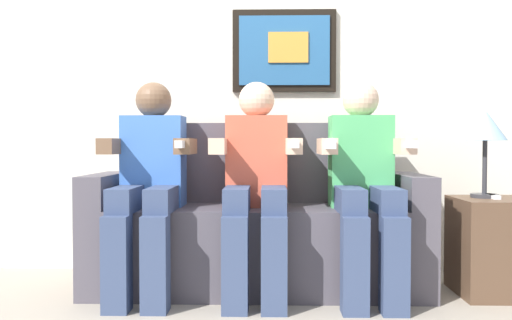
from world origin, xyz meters
The scene contains 9 objects.
ground_plane centered at (0.00, 0.00, 0.00)m, with size 5.44×5.44×0.00m, color #9E9384.
back_wall_assembly centered at (0.00, 0.76, 1.30)m, with size 4.18×0.10×2.60m.
couch centered at (0.00, 0.33, 0.31)m, with size 1.78×0.58×0.90m.
person_on_left centered at (-0.55, 0.16, 0.61)m, with size 0.46×0.56×1.11m.
person_in_middle centered at (0.00, 0.16, 0.61)m, with size 0.46×0.56×1.11m.
person_on_right centered at (0.55, 0.16, 0.61)m, with size 0.46×0.56×1.11m.
side_table_right centered at (1.24, 0.22, 0.25)m, with size 0.40×0.40×0.50m.
table_lamp centered at (1.20, 0.26, 0.86)m, with size 0.22×0.22×0.46m.
spare_remote_on_table centered at (1.22, 0.22, 0.51)m, with size 0.04×0.13×0.02m, color white.
Camera 1 is at (0.07, -2.58, 0.78)m, focal length 37.74 mm.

